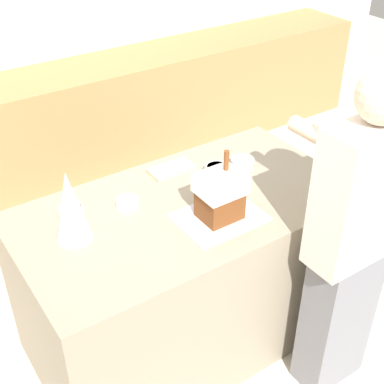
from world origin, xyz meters
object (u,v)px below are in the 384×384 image
at_px(cookbook, 171,169).
at_px(candy_bowl_near_tray_left, 217,170).
at_px(candy_bowl_center_rear, 243,163).
at_px(decorative_tree, 70,206).
at_px(person, 352,244).
at_px(gingerbread_house, 220,195).
at_px(candy_bowl_behind_tray, 127,202).
at_px(baking_tray, 219,217).
at_px(candy_bowl_far_right, 71,211).

bearing_deg(cookbook, candy_bowl_near_tray_left, -41.36).
bearing_deg(candy_bowl_center_rear, candy_bowl_near_tray_left, 170.72).
bearing_deg(cookbook, decorative_tree, -159.80).
distance_m(decorative_tree, person, 1.25).
relative_size(gingerbread_house, candy_bowl_behind_tray, 2.93).
xyz_separation_m(gingerbread_house, decorative_tree, (-0.62, 0.24, 0.04)).
relative_size(baking_tray, decorative_tree, 1.16).
distance_m(candy_bowl_near_tray_left, cookbook, 0.24).
bearing_deg(decorative_tree, baking_tray, -21.13).
height_order(decorative_tree, cookbook, decorative_tree).
height_order(candy_bowl_behind_tray, candy_bowl_far_right, candy_bowl_far_right).
xyz_separation_m(candy_bowl_near_tray_left, person, (0.18, -0.78, -0.05)).
bearing_deg(baking_tray, candy_bowl_near_tray_left, 55.45).
bearing_deg(candy_bowl_center_rear, candy_bowl_behind_tray, 177.60).
bearing_deg(gingerbread_house, decorative_tree, 158.90).
height_order(candy_bowl_center_rear, candy_bowl_far_right, candy_bowl_center_rear).
height_order(cookbook, person, person).
distance_m(candy_bowl_near_tray_left, person, 0.80).
bearing_deg(candy_bowl_far_right, candy_bowl_behind_tray, -17.42).
xyz_separation_m(candy_bowl_near_tray_left, candy_bowl_center_rear, (0.15, -0.02, 0.00)).
bearing_deg(cookbook, person, -69.02).
height_order(baking_tray, cookbook, cookbook).
xyz_separation_m(decorative_tree, candy_bowl_far_right, (0.06, 0.16, -0.14)).
distance_m(candy_bowl_far_right, cookbook, 0.60).
height_order(candy_bowl_behind_tray, cookbook, candy_bowl_behind_tray).
height_order(baking_tray, gingerbread_house, gingerbread_house).
height_order(candy_bowl_near_tray_left, candy_bowl_far_right, same).
distance_m(decorative_tree, candy_bowl_center_rear, 1.00).
bearing_deg(gingerbread_house, candy_bowl_near_tray_left, 55.48).
bearing_deg(cookbook, gingerbread_house, -94.38).
height_order(decorative_tree, candy_bowl_center_rear, decorative_tree).
bearing_deg(baking_tray, cookbook, 85.57).
distance_m(decorative_tree, candy_bowl_behind_tray, 0.35).
bearing_deg(person, baking_tray, 130.94).
bearing_deg(person, cookbook, 110.98).
height_order(gingerbread_house, decorative_tree, decorative_tree).
height_order(gingerbread_house, cookbook, gingerbread_house).
distance_m(baking_tray, candy_bowl_behind_tray, 0.45).
distance_m(gingerbread_house, decorative_tree, 0.66).
bearing_deg(person, candy_bowl_near_tray_left, 102.82).
distance_m(gingerbread_house, candy_bowl_behind_tray, 0.46).
distance_m(gingerbread_house, candy_bowl_center_rear, 0.48).
relative_size(baking_tray, candy_bowl_behind_tray, 3.60).
bearing_deg(candy_bowl_behind_tray, candy_bowl_far_right, 162.58).
bearing_deg(candy_bowl_center_rear, person, -88.04).
distance_m(gingerbread_house, cookbook, 0.50).
height_order(candy_bowl_center_rear, person, person).
xyz_separation_m(decorative_tree, candy_bowl_center_rear, (0.99, 0.06, -0.14)).
xyz_separation_m(candy_bowl_behind_tray, candy_bowl_center_rear, (0.68, -0.03, 0.01)).
relative_size(gingerbread_house, candy_bowl_far_right, 2.71).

